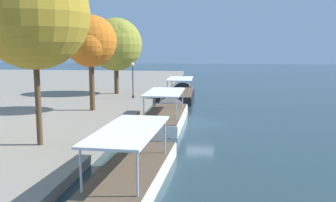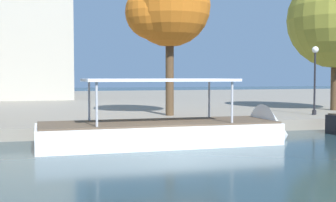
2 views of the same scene
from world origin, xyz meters
The scene contains 9 objects.
ground_plane centered at (0.00, 0.00, 0.00)m, with size 220.00×220.00×0.00m, color #23383D.
tour_boat_0 centered at (-14.40, 2.96, 0.29)m, with size 12.78×3.60×4.19m.
tour_boat_1 centered at (0.93, 3.19, 0.33)m, with size 11.82×3.44×4.25m.
tour_boat_2 centered at (15.85, 3.09, 0.36)m, with size 11.62×3.49×4.08m.
mooring_bollard_0 centered at (17.51, 6.43, 0.96)m, with size 0.25×0.25×0.64m.
lamp_post centered at (11.60, 8.58, 3.35)m, with size 0.41×0.41×4.32m.
tree_0 centered at (2.56, 10.73, 7.35)m, with size 5.34×5.07×9.33m.
tree_1 centered at (15.31, 11.52, 7.15)m, with size 6.91×6.91×9.95m.
tree_2 centered at (-10.73, 10.24, 8.71)m, with size 6.94×6.99×11.81m.
Camera 1 is at (-32.83, -0.94, 7.03)m, focal length 39.96 mm.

